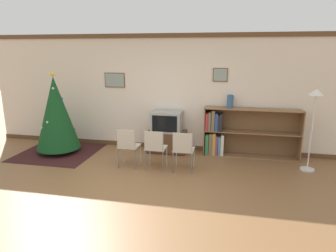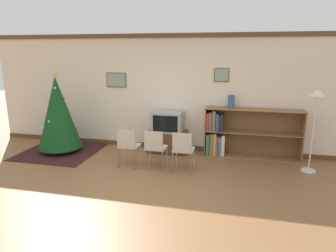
# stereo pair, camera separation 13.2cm
# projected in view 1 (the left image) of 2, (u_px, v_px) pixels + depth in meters

# --- Properties ---
(ground_plane) EXTENTS (24.00, 24.00, 0.00)m
(ground_plane) POSITION_uv_depth(u_px,v_px,m) (130.00, 196.00, 4.92)
(ground_plane) COLOR brown
(wall_back) EXTENTS (8.87, 0.11, 2.70)m
(wall_back) POSITION_uv_depth(u_px,v_px,m) (164.00, 93.00, 7.06)
(wall_back) COLOR silver
(wall_back) RESTS_ON ground_plane
(area_rug) EXTENTS (1.73, 1.75, 0.01)m
(area_rug) POSITION_uv_depth(u_px,v_px,m) (60.00, 152.00, 7.05)
(area_rug) COLOR #381919
(area_rug) RESTS_ON ground_plane
(christmas_tree) EXTENTS (0.98, 0.98, 1.86)m
(christmas_tree) POSITION_uv_depth(u_px,v_px,m) (56.00, 113.00, 6.82)
(christmas_tree) COLOR maroon
(christmas_tree) RESTS_ON area_rug
(tv_console) EXTENTS (0.89, 0.50, 0.50)m
(tv_console) POSITION_uv_depth(u_px,v_px,m) (167.00, 142.00, 7.00)
(tv_console) COLOR #412A1A
(tv_console) RESTS_ON ground_plane
(television) EXTENTS (0.69, 0.48, 0.47)m
(television) POSITION_uv_depth(u_px,v_px,m) (167.00, 121.00, 6.88)
(television) COLOR #9E9E99
(television) RESTS_ON tv_console
(folding_chair_left) EXTENTS (0.40, 0.40, 0.82)m
(folding_chair_left) POSITION_uv_depth(u_px,v_px,m) (128.00, 145.00, 6.01)
(folding_chair_left) COLOR #BCB29E
(folding_chair_left) RESTS_ON ground_plane
(folding_chair_center) EXTENTS (0.40, 0.40, 0.82)m
(folding_chair_center) POSITION_uv_depth(u_px,v_px,m) (155.00, 147.00, 5.90)
(folding_chair_center) COLOR #BCB29E
(folding_chair_center) RESTS_ON ground_plane
(folding_chair_right) EXTENTS (0.40, 0.40, 0.82)m
(folding_chair_right) POSITION_uv_depth(u_px,v_px,m) (183.00, 149.00, 5.79)
(folding_chair_right) COLOR #BCB29E
(folding_chair_right) RESTS_ON ground_plane
(bookshelf) EXTENTS (2.08, 0.36, 1.09)m
(bookshelf) POSITION_uv_depth(u_px,v_px,m) (233.00, 133.00, 6.72)
(bookshelf) COLOR olive
(bookshelf) RESTS_ON ground_plane
(vase) EXTENTS (0.14, 0.14, 0.29)m
(vase) POSITION_uv_depth(u_px,v_px,m) (230.00, 101.00, 6.59)
(vase) COLOR #335684
(vase) RESTS_ON bookshelf
(standing_lamp) EXTENTS (0.28, 0.28, 1.63)m
(standing_lamp) POSITION_uv_depth(u_px,v_px,m) (314.00, 109.00, 5.69)
(standing_lamp) COLOR silver
(standing_lamp) RESTS_ON ground_plane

